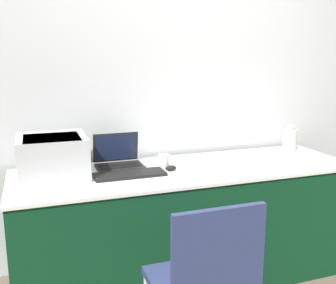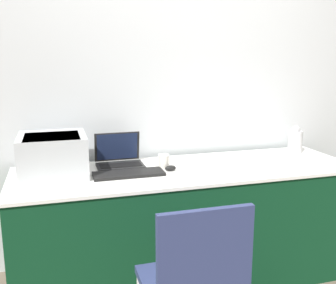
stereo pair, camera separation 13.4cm
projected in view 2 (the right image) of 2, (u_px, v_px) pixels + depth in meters
wall_back at (169, 87)px, 2.92m from camera, size 8.00×0.05×2.60m
table at (187, 223)px, 2.70m from camera, size 2.28×0.72×0.79m
printer at (53, 153)px, 2.44m from camera, size 0.41×0.41×0.26m
laptop_left at (119, 159)px, 2.67m from camera, size 0.31×0.24×0.22m
external_keyboard at (129, 174)px, 2.46m from camera, size 0.44×0.16×0.02m
coffee_cup at (164, 162)px, 2.59m from camera, size 0.07×0.07×0.10m
mouse at (170, 168)px, 2.55m from camera, size 0.07×0.04×0.04m
metal_pitcher at (295, 140)px, 3.05m from camera, size 0.11×0.11×0.21m
chair at (194, 281)px, 1.77m from camera, size 0.41×0.47×0.92m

